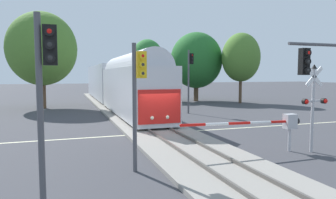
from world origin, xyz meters
The scene contains 13 objects.
ground_plane centered at (0.00, 0.00, 0.00)m, with size 220.00×220.00×0.00m, color #3D3D42.
road_centre_stripe centered at (0.00, 0.00, 0.00)m, with size 44.00×0.20×0.01m.
railway_track centered at (0.00, 0.00, 0.10)m, with size 4.40×80.00×0.32m.
commuter_train centered at (0.00, 17.45, 2.79)m, with size 3.04×37.85×5.16m.
crossing_gate_near centered at (3.86, -6.33, 1.40)m, with size 6.18×0.40×1.80m.
crossing_signal_mast centered at (5.47, -6.82, 2.54)m, with size 1.36×0.44×4.16m.
traffic_signal_median centered at (-2.98, -7.01, 3.25)m, with size 0.53×0.38×4.85m.
traffic_signal_far_side centered at (5.62, 8.51, 3.97)m, with size 0.53×0.38×5.95m.
traffic_signal_near_left centered at (-6.06, -9.98, 3.50)m, with size 0.53×0.38×5.22m.
elm_centre_background centered at (5.80, 24.67, 5.93)m, with size 4.57×4.57×8.67m.
maple_right_background centered at (15.89, 16.23, 5.84)m, with size 4.85×4.85×8.95m.
oak_behind_train centered at (-7.73, 17.64, 6.41)m, with size 7.29×7.29×10.35m.
oak_far_right centered at (11.69, 20.75, 5.59)m, with size 7.09×7.09×9.42m.
Camera 1 is at (-5.62, -18.26, 3.69)m, focal length 32.96 mm.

